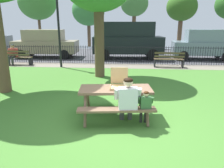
# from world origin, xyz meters

# --- Properties ---
(ground) EXTENTS (28.00, 11.96, 0.02)m
(ground) POSITION_xyz_m (0.00, 1.98, -0.01)
(ground) COLOR #447B2E
(cobblestone_walkway) EXTENTS (28.00, 1.40, 0.01)m
(cobblestone_walkway) POSITION_xyz_m (0.00, 7.26, -0.00)
(cobblestone_walkway) COLOR gray
(street_asphalt) EXTENTS (28.00, 7.95, 0.01)m
(street_asphalt) POSITION_xyz_m (0.00, 11.94, -0.01)
(street_asphalt) COLOR #424247
(picnic_table_foreground) EXTENTS (1.95, 1.67, 0.79)m
(picnic_table_foreground) POSITION_xyz_m (-0.08, 0.46, 0.60)
(picnic_table_foreground) COLOR brown
(picnic_table_foreground) RESTS_ON ground
(pizza_box_open) EXTENTS (0.46, 0.51, 0.50)m
(pizza_box_open) POSITION_xyz_m (0.00, 0.51, 0.86)
(pizza_box_open) COLOR tan
(pizza_box_open) RESTS_ON picnic_table_foreground
(pizza_slice_on_table) EXTENTS (0.27, 0.16, 0.02)m
(pizza_slice_on_table) POSITION_xyz_m (0.39, 0.36, 0.78)
(pizza_slice_on_table) COLOR #EDD96D
(pizza_slice_on_table) RESTS_ON picnic_table_foreground
(adult_at_table) EXTENTS (0.63, 0.62, 1.19)m
(adult_at_table) POSITION_xyz_m (0.22, -0.01, 0.66)
(adult_at_table) COLOR #434343
(adult_at_table) RESTS_ON ground
(child_at_table) EXTENTS (0.36, 0.36, 0.87)m
(child_at_table) POSITION_xyz_m (0.63, 0.00, 0.52)
(child_at_table) COLOR #2A2A2A
(child_at_table) RESTS_ON ground
(iron_fence_streetside) EXTENTS (21.50, 0.03, 1.08)m
(iron_fence_streetside) POSITION_xyz_m (-0.00, 7.96, 0.55)
(iron_fence_streetside) COLOR black
(iron_fence_streetside) RESTS_ON ground
(park_bench_left) EXTENTS (1.61, 0.48, 0.85)m
(park_bench_left) POSITION_xyz_m (-6.25, 7.12, 0.42)
(park_bench_left) COLOR brown
(park_bench_left) RESTS_ON ground
(park_bench_center) EXTENTS (1.62, 0.52, 0.85)m
(park_bench_center) POSITION_xyz_m (2.43, 7.12, 0.42)
(park_bench_center) COLOR brown
(park_bench_center) RESTS_ON ground
(person_on_park_bench) EXTENTS (0.62, 0.60, 1.19)m
(person_on_park_bench) POSITION_xyz_m (-6.54, 7.14, 0.66)
(person_on_park_bench) COLOR #2E2E2E
(person_on_park_bench) RESTS_ON ground
(lamp_post_walkway) EXTENTS (0.28, 0.28, 4.09)m
(lamp_post_walkway) POSITION_xyz_m (-3.53, 6.69, 2.50)
(lamp_post_walkway) COLOR black
(lamp_post_walkway) RESTS_ON ground
(parked_car_left) EXTENTS (4.48, 2.08, 1.94)m
(parked_car_left) POSITION_xyz_m (-5.71, 10.12, 1.01)
(parked_car_left) COLOR gray
(parked_car_left) RESTS_ON ground
(parked_car_center) EXTENTS (4.80, 2.29, 2.46)m
(parked_car_center) POSITION_xyz_m (0.14, 10.12, 1.31)
(parked_car_center) COLOR black
(parked_car_center) RESTS_ON ground
(parked_car_right) EXTENTS (3.99, 2.02, 1.98)m
(parked_car_right) POSITION_xyz_m (5.15, 10.12, 1.01)
(parked_car_right) COLOR slate
(parked_car_right) RESTS_ON ground
(far_tree_left) EXTENTS (3.88, 3.88, 6.22)m
(far_tree_left) POSITION_xyz_m (-9.36, 17.91, 4.46)
(far_tree_left) COLOR brown
(far_tree_left) RESTS_ON ground
(far_tree_midleft) EXTENTS (3.34, 3.34, 5.14)m
(far_tree_midleft) POSITION_xyz_m (-4.04, 17.91, 3.61)
(far_tree_midleft) COLOR brown
(far_tree_midleft) RESTS_ON ground
(far_tree_center) EXTENTS (2.76, 2.76, 5.54)m
(far_tree_center) POSITION_xyz_m (0.66, 17.91, 4.23)
(far_tree_center) COLOR brown
(far_tree_center) RESTS_ON ground
(far_tree_midright) EXTENTS (2.99, 2.99, 5.29)m
(far_tree_midright) POSITION_xyz_m (5.34, 17.91, 3.89)
(far_tree_midright) COLOR brown
(far_tree_midright) RESTS_ON ground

